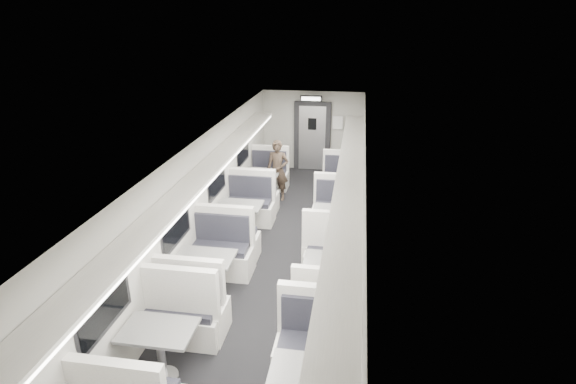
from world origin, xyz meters
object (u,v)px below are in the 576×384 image
(booth_right_a, at_px, (340,190))
(booth_right_c, at_px, (328,276))
(vestibule_door, at_px, (312,137))
(exit_sign, at_px, (311,98))
(booth_left_c, at_px, (206,278))
(booth_right_b, at_px, (335,226))
(passenger, at_px, (278,170))
(booth_left_a, at_px, (263,185))
(booth_left_b, at_px, (240,221))
(booth_left_d, at_px, (161,353))

(booth_right_a, xyz_separation_m, booth_right_c, (0.00, -3.98, -0.02))
(vestibule_door, xyz_separation_m, exit_sign, (0.00, -0.49, 1.24))
(booth_left_c, xyz_separation_m, exit_sign, (1.00, 6.57, 1.86))
(booth_left_c, relative_size, booth_right_b, 1.05)
(booth_left_c, distance_m, passenger, 4.59)
(booth_left_a, xyz_separation_m, booth_right_a, (2.00, -0.07, -0.01))
(booth_left_b, bearing_deg, booth_right_c, -41.69)
(booth_left_a, xyz_separation_m, booth_left_d, (0.00, -6.30, 0.02))
(booth_left_a, relative_size, exit_sign, 3.49)
(booth_right_b, relative_size, vestibule_door, 1.07)
(exit_sign, bearing_deg, booth_left_c, -98.66)
(booth_right_b, xyz_separation_m, exit_sign, (-1.00, 4.26, 1.88))
(booth_right_a, bearing_deg, booth_left_a, 178.06)
(booth_right_b, bearing_deg, passenger, 125.60)
(vestibule_door, distance_m, exit_sign, 1.33)
(booth_left_c, xyz_separation_m, booth_right_a, (2.00, 4.44, -0.04))
(booth_left_d, distance_m, booth_right_c, 3.02)
(booth_right_b, relative_size, exit_sign, 3.62)
(exit_sign, bearing_deg, booth_left_a, -115.93)
(booth_left_d, relative_size, exit_sign, 3.66)
(exit_sign, bearing_deg, booth_right_b, -76.78)
(booth_right_a, bearing_deg, booth_left_c, -114.24)
(passenger, bearing_deg, booth_left_a, -171.65)
(booth_left_a, bearing_deg, booth_right_b, -47.75)
(booth_right_c, bearing_deg, exit_sign, 99.30)
(booth_left_b, distance_m, vestibule_door, 4.95)
(booth_left_a, height_order, booth_left_b, booth_left_b)
(booth_left_b, xyz_separation_m, booth_left_d, (0.00, -4.04, -0.00))
(vestibule_door, relative_size, exit_sign, 3.39)
(booth_right_b, xyz_separation_m, passenger, (-1.61, 2.25, 0.38))
(booth_right_a, distance_m, booth_right_b, 2.13)
(booth_left_d, relative_size, booth_right_b, 1.01)
(booth_left_b, relative_size, booth_left_d, 1.00)
(passenger, bearing_deg, booth_left_b, -98.34)
(booth_left_b, xyz_separation_m, booth_right_c, (2.00, -1.78, -0.05))
(booth_right_b, bearing_deg, exit_sign, 103.22)
(booth_right_a, relative_size, booth_right_c, 1.06)
(booth_left_b, distance_m, booth_right_b, 2.00)
(booth_left_b, bearing_deg, booth_left_d, -90.00)
(booth_left_b, relative_size, booth_right_c, 1.13)
(booth_right_a, bearing_deg, booth_right_b, -90.00)
(exit_sign, bearing_deg, booth_left_d, -96.82)
(booth_left_a, relative_size, vestibule_door, 1.03)
(booth_left_b, xyz_separation_m, passenger, (0.39, 2.31, 0.38))
(vestibule_door, bearing_deg, booth_left_b, -101.74)
(vestibule_door, bearing_deg, booth_left_a, -111.46)
(booth_right_c, relative_size, vestibule_door, 0.95)
(booth_left_c, distance_m, booth_right_b, 3.05)
(booth_left_a, relative_size, booth_right_a, 1.01)
(passenger, bearing_deg, booth_left_d, -92.30)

